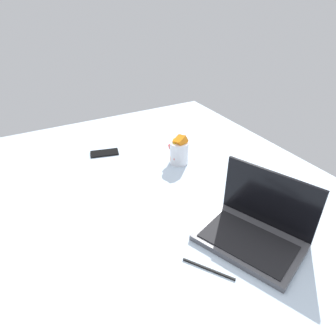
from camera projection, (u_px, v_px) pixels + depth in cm
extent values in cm
cube|color=silver|center=(170.00, 205.00, 133.21)|extent=(180.00, 140.00, 18.00)
cube|color=#4C4C51|center=(249.00, 241.00, 101.04)|extent=(39.18, 33.60, 2.00)
cube|color=black|center=(248.00, 241.00, 99.43)|extent=(33.24, 26.54, 0.40)
cube|color=black|center=(269.00, 199.00, 102.24)|extent=(31.02, 13.17, 21.00)
cylinder|color=silver|center=(179.00, 153.00, 144.49)|extent=(9.00, 9.00, 11.00)
cube|color=orange|center=(177.00, 157.00, 145.85)|extent=(8.12, 7.98, 3.39)
cube|color=red|center=(178.00, 155.00, 143.73)|extent=(5.72, 6.21, 5.55)
cube|color=yellow|center=(179.00, 151.00, 143.67)|extent=(6.84, 5.81, 5.75)
cube|color=red|center=(176.00, 146.00, 144.29)|extent=(6.91, 7.07, 3.76)
cube|color=yellow|center=(178.00, 144.00, 142.13)|extent=(7.10, 6.95, 4.98)
cube|color=orange|center=(180.00, 141.00, 141.08)|extent=(6.38, 7.03, 6.16)
cube|color=black|center=(105.00, 153.00, 154.86)|extent=(9.98, 15.23, 0.80)
cube|color=black|center=(208.00, 269.00, 92.07)|extent=(14.43, 10.00, 0.60)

